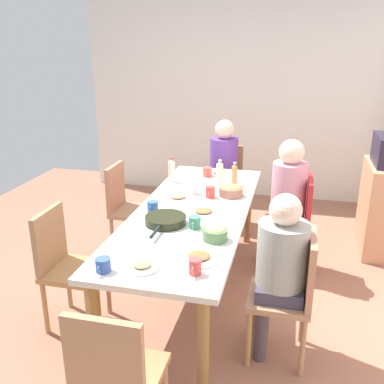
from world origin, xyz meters
The scene contains 30 objects.
ground_plane centered at (0.00, 0.00, 0.00)m, with size 6.26×6.26×0.00m, color #93624C.
wall_left centered at (-2.67, 0.00, 1.30)m, with size 0.12×4.08×2.60m, color silver.
dining_table centered at (0.00, 0.00, 0.68)m, with size 2.40×0.86×0.76m.
chair_0 centered at (1.58, 0.00, 0.51)m, with size 0.40×0.40×0.90m.
chair_1 centered at (-1.58, 0.00, 0.51)m, with size 0.40×0.40×0.90m.
person_1 centered at (-1.49, 0.00, 0.73)m, with size 0.31×0.31×1.22m.
chair_2 centered at (-0.60, -0.81, 0.51)m, with size 0.40×0.40×0.90m.
chair_3 centered at (0.60, 0.81, 0.51)m, with size 0.40×0.40×0.90m.
person_3 centered at (0.60, 0.72, 0.70)m, with size 0.32×0.32×1.16m.
chair_4 centered at (-0.60, 0.81, 0.51)m, with size 0.40×0.40×0.90m.
person_4 centered at (-0.60, 0.72, 0.74)m, with size 0.30×0.30×1.23m.
chair_5 centered at (0.60, -0.81, 0.51)m, with size 0.40×0.40×0.90m.
plate_0 centered at (0.06, 0.11, 0.77)m, with size 0.25×0.25×0.04m.
plate_1 centered at (-0.22, -0.17, 0.77)m, with size 0.26×0.26×0.04m.
plate_2 centered at (0.79, 0.23, 0.77)m, with size 0.26×0.26×0.04m.
plate_3 centered at (-0.99, 0.03, 0.77)m, with size 0.20×0.20×0.04m.
plate_4 centered at (0.98, -0.07, 0.77)m, with size 0.20×0.20×0.04m.
bowl_0 centered at (0.49, 0.28, 0.81)m, with size 0.17×0.17×0.10m.
bowl_1 centered at (-0.40, 0.25, 0.81)m, with size 0.21×0.21×0.10m.
serving_pan centered at (0.32, -0.12, 0.79)m, with size 0.48×0.30×0.06m.
cup_0 centered at (0.34, 0.10, 0.80)m, with size 0.12×0.09×0.09m.
cup_1 centered at (-0.90, -0.06, 0.80)m, with size 0.12×0.09×0.09m.
cup_2 centered at (0.97, 0.25, 0.81)m, with size 0.11×0.07×0.09m.
cup_3 centered at (-0.31, 0.08, 0.81)m, with size 0.12×0.08×0.10m.
cup_4 centered at (1.07, -0.27, 0.80)m, with size 0.13×0.09×0.08m.
cup_5 centered at (0.11, -0.29, 0.80)m, with size 0.12×0.09×0.09m.
cup_6 centered at (-0.37, -0.08, 0.81)m, with size 0.11×0.07×0.10m.
bottle_0 centered at (-0.65, -0.36, 0.87)m, with size 0.06×0.06×0.24m.
bottle_1 centered at (-0.70, 0.23, 0.86)m, with size 0.05×0.05×0.22m.
bottle_2 centered at (-0.68, 0.10, 0.87)m, with size 0.06×0.06×0.24m.
Camera 1 is at (3.13, 0.76, 2.04)m, focal length 40.92 mm.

